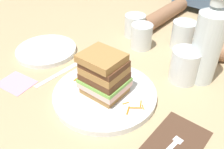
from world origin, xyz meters
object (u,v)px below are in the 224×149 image
object	(u,v)px
empty_tumbler_1	(183,35)
napkin_pink	(16,83)
knife	(61,72)
side_plate	(46,50)
water_bottle	(207,44)
empty_tumbler_2	(142,36)
fork	(170,147)
juice_glass	(184,68)
main_plate	(105,94)
sandwich	(104,75)
napkin_dark	(176,142)
empty_tumbler_0	(135,26)

from	to	relation	value
empty_tumbler_1	napkin_pink	distance (m)	0.56
knife	side_plate	bearing A→B (deg)	160.18
water_bottle	empty_tumbler_1	world-z (taller)	water_bottle
knife	empty_tumbler_2	world-z (taller)	empty_tumbler_2
fork	juice_glass	xyz separation A→B (m)	(-0.09, 0.24, 0.04)
main_plate	empty_tumbler_1	bearing A→B (deg)	84.73
sandwich	water_bottle	xyz separation A→B (m)	(0.16, 0.24, 0.04)
knife	empty_tumbler_1	distance (m)	0.43
side_plate	knife	bearing A→B (deg)	-19.82
knife	empty_tumbler_2	size ratio (longest dim) A/B	2.34
fork	juice_glass	world-z (taller)	juice_glass
sandwich	napkin_dark	distance (m)	0.23
fork	empty_tumbler_0	xyz separation A→B (m)	(-0.36, 0.37, 0.04)
napkin_dark	side_plate	bearing A→B (deg)	173.77
juice_glass	empty_tumbler_1	distance (m)	0.19
napkin_dark	juice_glass	bearing A→B (deg)	114.00
empty_tumbler_1	side_plate	xyz separation A→B (m)	(-0.34, -0.33, -0.04)
fork	sandwich	bearing A→B (deg)	170.77
napkin_pink	main_plate	bearing A→B (deg)	27.06
sandwich	empty_tumbler_0	distance (m)	0.37
napkin_pink	napkin_dark	bearing A→B (deg)	13.12
empty_tumbler_2	napkin_pink	size ratio (longest dim) A/B	0.88
empty_tumbler_2	juice_glass	bearing A→B (deg)	-21.35
water_bottle	side_plate	size ratio (longest dim) A/B	1.28
empty_tumbler_1	napkin_pink	xyz separation A→B (m)	(-0.27, -0.49, -0.05)
main_plate	side_plate	xyz separation A→B (m)	(-0.30, 0.04, -0.00)
water_bottle	napkin_dark	bearing A→B (deg)	-76.34
sandwich	juice_glass	bearing A→B (deg)	58.39
sandwich	napkin_dark	world-z (taller)	sandwich
knife	side_plate	world-z (taller)	side_plate
sandwich	empty_tumbler_2	size ratio (longest dim) A/B	1.36
sandwich	side_plate	xyz separation A→B (m)	(-0.30, 0.04, -0.07)
empty_tumbler_2	side_plate	bearing A→B (deg)	-133.89
fork	water_bottle	distance (m)	0.30
side_plate	main_plate	bearing A→B (deg)	-8.15
fork	empty_tumbler_0	world-z (taller)	empty_tumbler_0
napkin_dark	juice_glass	xyz separation A→B (m)	(-0.10, 0.22, 0.04)
juice_glass	empty_tumbler_2	size ratio (longest dim) A/B	1.14
juice_glass	sandwich	bearing A→B (deg)	-121.61
juice_glass	empty_tumbler_1	bearing A→B (deg)	118.20
napkin_dark	empty_tumbler_1	world-z (taller)	empty_tumbler_1
juice_glass	napkin_pink	bearing A→B (deg)	-138.05
napkin_pink	juice_glass	bearing A→B (deg)	41.95
main_plate	sandwich	xyz separation A→B (m)	(-0.00, -0.00, 0.07)
empty_tumbler_0	knife	bearing A→B (deg)	-94.95
water_bottle	napkin_pink	bearing A→B (deg)	-137.58
main_plate	juice_glass	world-z (taller)	juice_glass
napkin_dark	napkin_pink	world-z (taller)	same
empty_tumbler_1	side_plate	world-z (taller)	empty_tumbler_1
empty_tumbler_0	water_bottle	bearing A→B (deg)	-17.99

